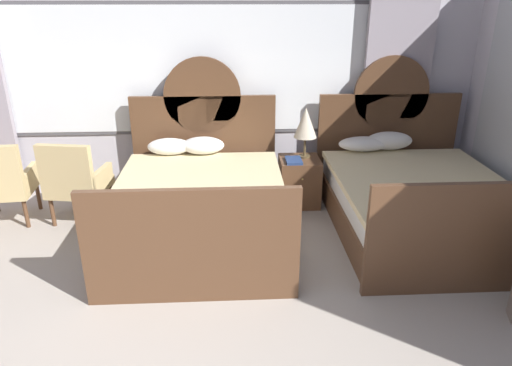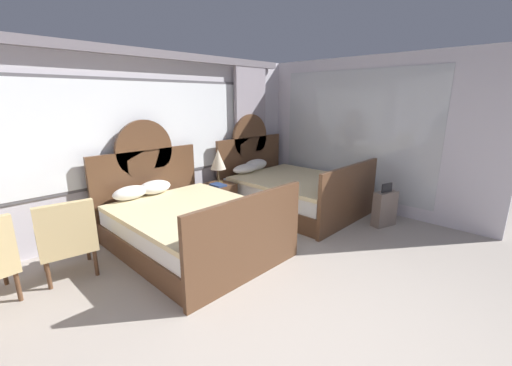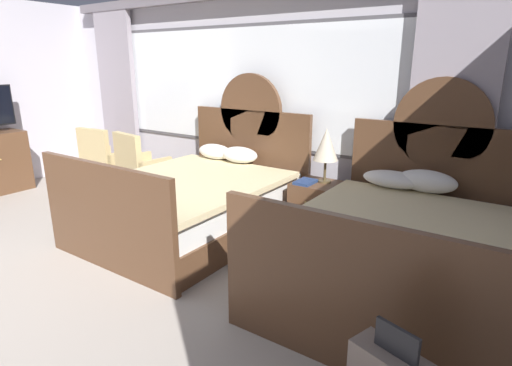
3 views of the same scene
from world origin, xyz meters
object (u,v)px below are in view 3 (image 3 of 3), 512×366
object	(u,v)px
table_lamp_on_nightstand	(326,145)
armchair_by_window_left	(139,165)
nightstand_between_beds	(315,207)
armchair_by_window_centre	(104,157)
bed_near_mirror	(400,249)
book_on_nightstand	(305,182)
bed_near_window	(195,199)

from	to	relation	value
table_lamp_on_nightstand	armchair_by_window_left	world-z (taller)	table_lamp_on_nightstand
nightstand_between_beds	armchair_by_window_centre	size ratio (longest dim) A/B	0.61
bed_near_mirror	book_on_nightstand	world-z (taller)	bed_near_mirror
armchair_by_window_left	armchair_by_window_centre	xyz separation A→B (m)	(-0.77, -0.00, 0.00)
nightstand_between_beds	bed_near_mirror	bearing A→B (deg)	-32.39
bed_near_window	armchair_by_window_centre	distance (m)	2.16
bed_near_mirror	nightstand_between_beds	distance (m)	1.32
bed_near_window	table_lamp_on_nightstand	xyz separation A→B (m)	(1.18, 0.78, 0.62)
bed_near_mirror	book_on_nightstand	xyz separation A→B (m)	(-1.20, 0.61, 0.22)
bed_near_mirror	table_lamp_on_nightstand	size ratio (longest dim) A/B	3.86
book_on_nightstand	armchair_by_window_left	world-z (taller)	armchair_by_window_left
bed_near_window	bed_near_mirror	distance (m)	2.24
book_on_nightstand	nightstand_between_beds	bearing A→B (deg)	47.13
bed_near_mirror	book_on_nightstand	size ratio (longest dim) A/B	8.71
book_on_nightstand	armchair_by_window_left	xyz separation A→B (m)	(-2.39, -0.24, -0.09)
bed_near_mirror	table_lamp_on_nightstand	bearing A→B (deg)	143.69
bed_near_window	armchair_by_window_left	size ratio (longest dim) A/B	2.45
armchair_by_window_left	book_on_nightstand	bearing A→B (deg)	5.72
bed_near_window	armchair_by_window_centre	size ratio (longest dim) A/B	2.45
bed_near_mirror	armchair_by_window_centre	size ratio (longest dim) A/B	2.45
book_on_nightstand	armchair_by_window_centre	size ratio (longest dim) A/B	0.28
bed_near_mirror	nightstand_between_beds	bearing A→B (deg)	147.61
armchair_by_window_centre	nightstand_between_beds	bearing A→B (deg)	5.85
bed_near_window	nightstand_between_beds	size ratio (longest dim) A/B	4.03
table_lamp_on_nightstand	armchair_by_window_centre	xyz separation A→B (m)	(-3.31, -0.40, -0.48)
armchair_by_window_centre	bed_near_mirror	bearing A→B (deg)	-4.89
bed_near_mirror	nightstand_between_beds	world-z (taller)	bed_near_mirror
bed_near_mirror	table_lamp_on_nightstand	world-z (taller)	bed_near_mirror
armchair_by_window_left	armchair_by_window_centre	distance (m)	0.77
table_lamp_on_nightstand	armchair_by_window_left	distance (m)	2.62
armchair_by_window_left	armchair_by_window_centre	world-z (taller)	same
nightstand_between_beds	armchair_by_window_centre	world-z (taller)	armchair_by_window_centre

